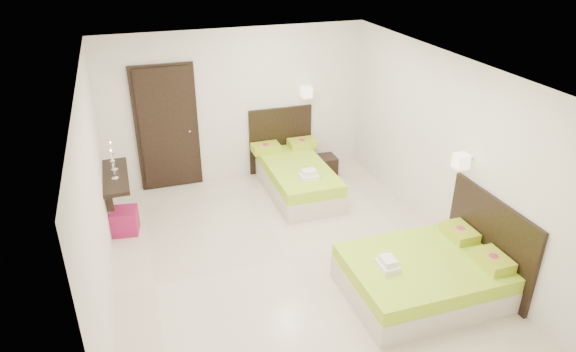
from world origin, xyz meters
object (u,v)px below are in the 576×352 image
object	(u,v)px
bed_double	(429,273)
ottoman	(125,221)
nightstand	(324,166)
bed_single	(296,174)

from	to	relation	value
bed_double	ottoman	xyz separation A→B (m)	(-3.45, 2.58, -0.09)
bed_double	nightstand	xyz separation A→B (m)	(0.00, 3.42, -0.09)
bed_double	ottoman	size ratio (longest dim) A/B	5.02
bed_single	nightstand	xyz separation A→B (m)	(0.65, 0.36, -0.11)
bed_single	nightstand	bearing A→B (deg)	28.70
bed_single	bed_double	bearing A→B (deg)	-78.02
bed_double	bed_single	bearing A→B (deg)	101.98
nightstand	ottoman	xyz separation A→B (m)	(-3.45, -0.83, -0.00)
nightstand	ottoman	bearing A→B (deg)	-165.18
bed_single	bed_double	distance (m)	3.13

